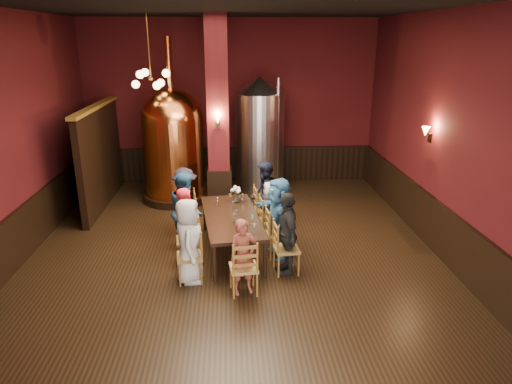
{
  "coord_description": "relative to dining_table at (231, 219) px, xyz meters",
  "views": [
    {
      "loc": [
        -0.03,
        -7.82,
        4.0
      ],
      "look_at": [
        0.44,
        0.2,
        1.26
      ],
      "focal_mm": 32.0,
      "sensor_mm": 36.0,
      "label": 1
    }
  ],
  "objects": [
    {
      "name": "pendant_cluster",
      "position": [
        -1.77,
        2.58,
        2.41
      ],
      "size": [
        0.9,
        0.9,
        1.7
      ],
      "primitive_type": null,
      "color": "#A57226",
      "rests_on": "room"
    },
    {
      "name": "wine_glass_6",
      "position": [
        0.04,
        0.33,
        0.15
      ],
      "size": [
        0.07,
        0.07,
        0.17
      ],
      "primitive_type": null,
      "color": "white",
      "rests_on": "dining_table"
    },
    {
      "name": "wine_glass_7",
      "position": [
        0.06,
        -0.35,
        0.15
      ],
      "size": [
        0.07,
        0.07,
        0.17
      ],
      "primitive_type": null,
      "color": "white",
      "rests_on": "dining_table"
    },
    {
      "name": "wainscot_back",
      "position": [
        0.03,
        4.64,
        -0.19
      ],
      "size": [
        7.9,
        0.08,
        1.0
      ],
      "primitive_type": "cube",
      "color": "black",
      "rests_on": "ground"
    },
    {
      "name": "dining_table",
      "position": [
        0.0,
        0.0,
        0.0
      ],
      "size": [
        1.28,
        2.5,
        0.75
      ],
      "rotation": [
        0.0,
        0.0,
        0.12
      ],
      "color": "black",
      "rests_on": "ground"
    },
    {
      "name": "chair_3",
      "position": [
        -0.96,
        0.89,
        -0.23
      ],
      "size": [
        0.51,
        0.51,
        0.92
      ],
      "primitive_type": null,
      "rotation": [
        0.0,
        0.0,
        -1.45
      ],
      "color": "brown",
      "rests_on": "ground"
    },
    {
      "name": "wine_glass_3",
      "position": [
        0.4,
        -0.82,
        0.15
      ],
      "size": [
        0.07,
        0.07,
        0.17
      ],
      "primitive_type": null,
      "color": "white",
      "rests_on": "dining_table"
    },
    {
      "name": "person_0",
      "position": [
        -0.72,
        -1.09,
        0.06
      ],
      "size": [
        0.5,
        0.74,
        1.49
      ],
      "primitive_type": "imported",
      "rotation": [
        0.0,
        0.0,
        1.61
      ],
      "color": "silver",
      "rests_on": "ground"
    },
    {
      "name": "person_7",
      "position": [
        0.72,
        1.09,
        0.07
      ],
      "size": [
        0.41,
        0.76,
        1.51
      ],
      "primitive_type": "imported",
      "rotation": [
        0.0,
        0.0,
        4.78
      ],
      "color": "black",
      "rests_on": "ground"
    },
    {
      "name": "wine_glass_1",
      "position": [
        0.25,
        0.76,
        0.15
      ],
      "size": [
        0.07,
        0.07,
        0.17
      ],
      "primitive_type": null,
      "color": "white",
      "rests_on": "dining_table"
    },
    {
      "name": "sconce_wall",
      "position": [
        3.93,
        0.48,
        1.51
      ],
      "size": [
        0.2,
        0.2,
        0.36
      ],
      "primitive_type": null,
      "rotation": [
        0.0,
        0.0,
        1.57
      ],
      "color": "black",
      "rests_on": "room"
    },
    {
      "name": "wine_glass_2",
      "position": [
        0.38,
        -0.44,
        0.15
      ],
      "size": [
        0.07,
        0.07,
        0.17
      ],
      "primitive_type": null,
      "color": "white",
      "rests_on": "dining_table"
    },
    {
      "name": "chair_0",
      "position": [
        -0.72,
        -1.09,
        -0.23
      ],
      "size": [
        0.51,
        0.51,
        0.92
      ],
      "primitive_type": null,
      "rotation": [
        0.0,
        0.0,
        -1.45
      ],
      "color": "brown",
      "rests_on": "ground"
    },
    {
      "name": "wine_glass_8",
      "position": [
        -0.28,
        0.58,
        0.15
      ],
      "size": [
        0.07,
        0.07,
        0.17
      ],
      "primitive_type": null,
      "color": "white",
      "rests_on": "dining_table"
    },
    {
      "name": "copper_kettle",
      "position": [
        -1.41,
        3.14,
        0.78
      ],
      "size": [
        1.81,
        1.81,
        4.01
      ],
      "rotation": [
        0.0,
        0.0,
        -0.22
      ],
      "color": "black",
      "rests_on": "ground"
    },
    {
      "name": "chair_2",
      "position": [
        -0.88,
        0.23,
        -0.23
      ],
      "size": [
        0.51,
        0.51,
        0.92
      ],
      "primitive_type": null,
      "rotation": [
        0.0,
        0.0,
        -1.45
      ],
      "color": "brown",
      "rests_on": "ground"
    },
    {
      "name": "wine_glass_0",
      "position": [
        -0.02,
        0.79,
        0.15
      ],
      "size": [
        0.07,
        0.07,
        0.17
      ],
      "primitive_type": null,
      "color": "white",
      "rests_on": "dining_table"
    },
    {
      "name": "chair_1",
      "position": [
        -0.8,
        -0.43,
        -0.23
      ],
      "size": [
        0.51,
        0.51,
        0.92
      ],
      "primitive_type": null,
      "rotation": [
        0.0,
        0.0,
        -1.45
      ],
      "color": "brown",
      "rests_on": "ground"
    },
    {
      "name": "person_4",
      "position": [
        0.96,
        -0.89,
        0.06
      ],
      "size": [
        0.47,
        0.92,
        1.5
      ],
      "primitive_type": "imported",
      "rotation": [
        0.0,
        0.0,
        4.83
      ],
      "color": "black",
      "rests_on": "ground"
    },
    {
      "name": "chair_6",
      "position": [
        0.8,
        0.43,
        -0.23
      ],
      "size": [
        0.51,
        0.51,
        0.92
      ],
      "primitive_type": null,
      "rotation": [
        0.0,
        0.0,
        1.69
      ],
      "color": "brown",
      "rests_on": "ground"
    },
    {
      "name": "partition",
      "position": [
        -3.17,
        2.88,
        0.51
      ],
      "size": [
        0.22,
        3.5,
        2.4
      ],
      "primitive_type": "cube",
      "color": "black",
      "rests_on": "ground"
    },
    {
      "name": "sconce_column",
      "position": [
        -0.27,
        2.18,
        1.51
      ],
      "size": [
        0.2,
        0.2,
        0.36
      ],
      "primitive_type": null,
      "rotation": [
        0.0,
        0.0,
        3.14
      ],
      "color": "black",
      "rests_on": "column"
    },
    {
      "name": "wainscot_left",
      "position": [
        -3.93,
        -0.32,
        -0.19
      ],
      "size": [
        0.08,
        9.9,
        1.0
      ],
      "primitive_type": "cube",
      "color": "black",
      "rests_on": "ground"
    },
    {
      "name": "rose_vase",
      "position": [
        0.1,
        0.71,
        0.3
      ],
      "size": [
        0.22,
        0.22,
        0.37
      ],
      "color": "white",
      "rests_on": "dining_table"
    },
    {
      "name": "wainscot_right",
      "position": [
        3.99,
        -0.32,
        -0.19
      ],
      "size": [
        0.08,
        9.9,
        1.0
      ],
      "primitive_type": "cube",
      "color": "black",
      "rests_on": "ground"
    },
    {
      "name": "column",
      "position": [
        -0.27,
        2.48,
        1.56
      ],
      "size": [
        0.58,
        0.58,
        4.5
      ],
      "primitive_type": "cube",
      "color": "#4C1014",
      "rests_on": "ground"
    },
    {
      "name": "wine_glass_4",
      "position": [
        0.1,
        -0.15,
        0.15
      ],
      "size": [
        0.07,
        0.07,
        0.17
      ],
      "primitive_type": null,
      "color": "white",
      "rests_on": "dining_table"
    },
    {
      "name": "person_5",
      "position": [
        0.88,
        -0.23,
        0.09
      ],
      "size": [
        0.82,
        1.52,
        1.56
      ],
      "primitive_type": "imported",
      "rotation": [
        0.0,
        0.0,
        4.97
      ],
      "color": "teal",
      "rests_on": "ground"
    },
    {
      "name": "chair_5",
      "position": [
        0.88,
        -0.23,
        -0.23
      ],
      "size": [
        0.51,
        0.51,
        0.92
      ],
      "primitive_type": null,
      "rotation": [
        0.0,
        0.0,
        1.69
      ],
      "color": "brown",
      "rests_on": "ground"
    },
    {
      "name": "room",
      "position": [
        0.03,
        -0.32,
        1.56
      ],
      "size": [
        10.0,
        10.02,
        4.5
      ],
      "color": "black",
      "rests_on": "ground"
    },
    {
      "name": "person_1",
      "position": [
        -0.8,
        -0.43,
        0.05
      ],
      "size": [
        0.42,
        0.58,
        1.47
      ],
      "primitive_type": "imported",
      "rotation": [
        0.0,
        0.0,
        1.7
      ],
      "color": "red",
      "rests_on": "ground"
    },
    {
      "name": "person_8",
      "position": [
        0.18,
        -1.54,
        -0.05
      ],
      "size": [
        0.54,
        0.44,
        1.28
      ],
      "primitive_type": "imported",
      "rotation": [
        0.0,
        0.0,
        6.61
      ],
      "color": "brown",
      "rests_on": "ground"
    },
    {
      "name": "person_2",
      "position": [
        -0.88,
        0.23,
        0.09
      ],
      "size": [
        0.54,
        0.83,
        1.56
      ],
      "primitive_type": "imported",
      "rotation": [
        0.0,
        0.0,
        1.81
      ],
      "color": "#235277",
      "rests_on": "ground"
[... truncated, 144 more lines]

